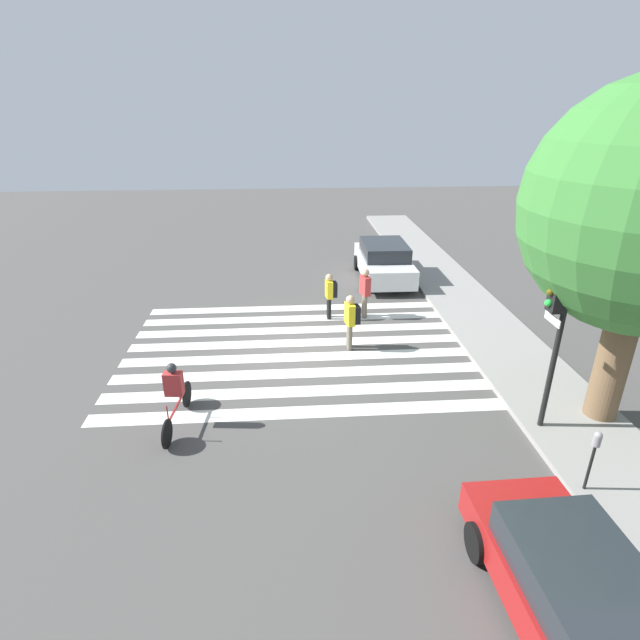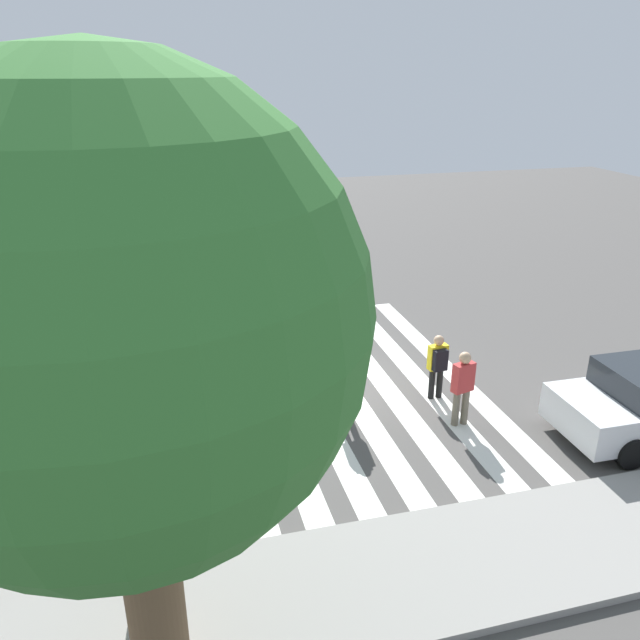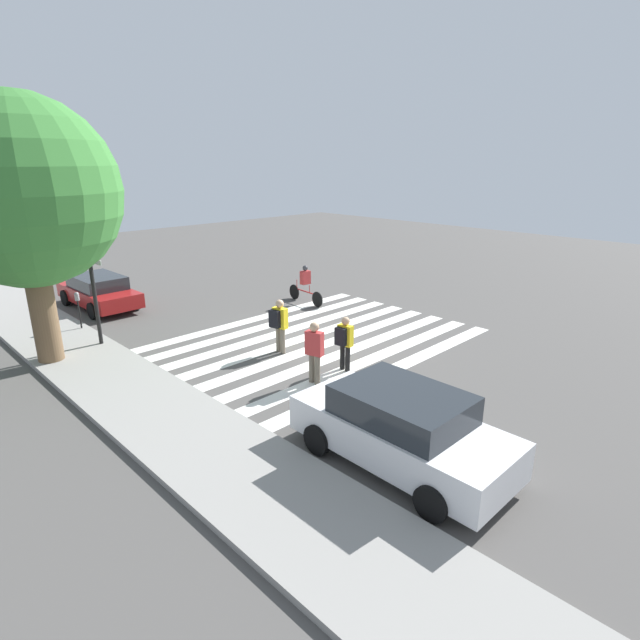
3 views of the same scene
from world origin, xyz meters
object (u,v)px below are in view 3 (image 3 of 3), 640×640
(pedestrian_adult_tall_backpack, at_px, (279,322))
(cyclist_far_lane, at_px, (305,283))
(pedestrian_child_with_backpack, at_px, (344,340))
(car_parked_far_curb, at_px, (99,291))
(pedestrian_adult_yellow_jacket, at_px, (314,349))
(car_parked_silver_sedan, at_px, (401,427))
(street_tree, at_px, (22,193))
(traffic_light, at_px, (94,261))
(parking_meter, at_px, (78,302))

(pedestrian_adult_tall_backpack, xyz_separation_m, cyclist_far_lane, (3.55, -4.43, -0.13))
(pedestrian_child_with_backpack, relative_size, car_parked_far_curb, 0.36)
(pedestrian_adult_yellow_jacket, relative_size, pedestrian_adult_tall_backpack, 1.01)
(pedestrian_child_with_backpack, height_order, pedestrian_adult_yellow_jacket, pedestrian_adult_yellow_jacket)
(cyclist_far_lane, height_order, car_parked_silver_sedan, cyclist_far_lane)
(pedestrian_adult_tall_backpack, xyz_separation_m, car_parked_far_curb, (8.92, 1.94, -0.31))
(street_tree, height_order, pedestrian_adult_tall_backpack, street_tree)
(pedestrian_child_with_backpack, bearing_deg, pedestrian_adult_tall_backpack, -175.79)
(pedestrian_adult_yellow_jacket, distance_m, car_parked_silver_sedan, 4.08)
(traffic_light, height_order, street_tree, street_tree)
(traffic_light, relative_size, pedestrian_child_with_backpack, 2.50)
(traffic_light, xyz_separation_m, pedestrian_adult_tall_backpack, (-4.35, -3.61, -1.78))
(traffic_light, relative_size, cyclist_far_lane, 1.79)
(street_tree, relative_size, pedestrian_adult_yellow_jacket, 4.34)
(pedestrian_child_with_backpack, distance_m, pedestrian_adult_tall_backpack, 2.37)
(parking_meter, xyz_separation_m, pedestrian_child_with_backpack, (-8.69, -4.02, -0.13))
(pedestrian_child_with_backpack, relative_size, cyclist_far_lane, 0.72)
(street_tree, xyz_separation_m, pedestrian_adult_yellow_jacket, (-6.38, -4.55, -3.90))
(car_parked_far_curb, bearing_deg, car_parked_silver_sedan, 177.90)
(cyclist_far_lane, bearing_deg, car_parked_silver_sedan, 151.54)
(street_tree, bearing_deg, pedestrian_child_with_backpack, -137.98)
(traffic_light, bearing_deg, pedestrian_adult_yellow_jacket, -157.07)
(cyclist_far_lane, bearing_deg, pedestrian_adult_yellow_jacket, 144.25)
(pedestrian_child_with_backpack, height_order, cyclist_far_lane, cyclist_far_lane)
(car_parked_silver_sedan, relative_size, car_parked_far_curb, 1.01)
(car_parked_silver_sedan, xyz_separation_m, car_parked_far_curb, (15.11, -0.23, -0.11))
(cyclist_far_lane, distance_m, car_parked_far_curb, 8.33)
(pedestrian_child_with_backpack, xyz_separation_m, car_parked_far_curb, (11.25, 2.34, -0.24))
(cyclist_far_lane, bearing_deg, street_tree, 92.85)
(car_parked_far_curb, bearing_deg, pedestrian_adult_tall_backpack, -168.99)
(cyclist_far_lane, height_order, car_parked_far_curb, cyclist_far_lane)
(pedestrian_adult_yellow_jacket, xyz_separation_m, cyclist_far_lane, (5.91, -5.20, -0.11))
(car_parked_silver_sedan, distance_m, car_parked_far_curb, 15.11)
(street_tree, relative_size, pedestrian_child_with_backpack, 4.70)
(street_tree, distance_m, car_parked_far_curb, 7.27)
(car_parked_far_curb, bearing_deg, pedestrian_adult_yellow_jacket, -175.36)
(traffic_light, height_order, pedestrian_adult_yellow_jacket, traffic_light)
(car_parked_silver_sedan, bearing_deg, parking_meter, 7.36)
(car_parked_far_curb, bearing_deg, street_tree, 144.09)
(street_tree, height_order, cyclist_far_lane, street_tree)
(car_parked_silver_sedan, bearing_deg, cyclist_far_lane, -33.33)
(parking_meter, relative_size, car_parked_silver_sedan, 0.32)
(traffic_light, relative_size, pedestrian_adult_tall_backpack, 2.34)
(parking_meter, height_order, car_parked_far_curb, parking_meter)
(pedestrian_child_with_backpack, xyz_separation_m, car_parked_silver_sedan, (-3.85, 2.57, -0.14))
(pedestrian_adult_tall_backpack, bearing_deg, pedestrian_adult_yellow_jacket, -27.93)
(traffic_light, distance_m, parking_meter, 2.64)
(parking_meter, xyz_separation_m, pedestrian_adult_yellow_jacket, (-8.71, -2.84, -0.09))
(cyclist_far_lane, xyz_separation_m, car_parked_far_curb, (5.37, 6.36, -0.18))
(pedestrian_child_with_backpack, bearing_deg, car_parked_far_curb, -173.92)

